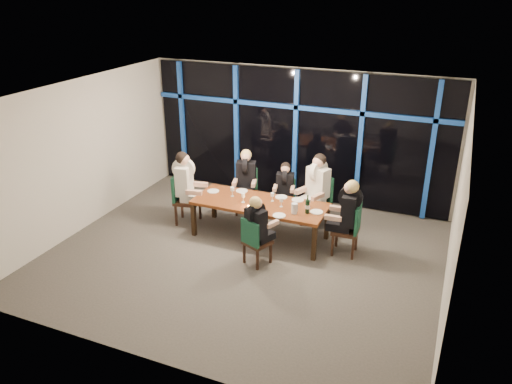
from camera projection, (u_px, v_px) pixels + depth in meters
room at (242, 152)px, 8.47m from camera, size 7.04×7.00×3.02m
window_wall at (297, 134)px, 11.14m from camera, size 6.86×0.43×2.94m
dining_table at (260, 206)px, 9.68m from camera, size 2.60×1.00×0.75m
chair_far_left at (247, 188)px, 10.83m from camera, size 0.56×0.56×0.98m
chair_far_mid at (285, 197)px, 10.55m from camera, size 0.48×0.48×0.87m
chair_far_right at (319, 198)px, 10.23m from camera, size 0.65×0.65×1.06m
chair_end_left at (183, 196)px, 10.32m from camera, size 0.59×0.59×1.06m
chair_end_right at (351, 227)px, 9.12m from camera, size 0.49×0.49×1.00m
chair_near_mid at (254, 240)px, 8.79m from camera, size 0.55×0.55×0.90m
diner_far_left at (246, 173)px, 10.60m from camera, size 0.56×0.66×0.95m
diner_far_mid at (285, 183)px, 10.35m from camera, size 0.48×0.58×0.84m
diner_far_right at (317, 180)px, 10.00m from camera, size 0.66×0.73×1.04m
diner_end_left at (186, 178)px, 10.14m from camera, size 0.71×0.59×1.04m
diner_end_right at (348, 206)px, 8.99m from camera, size 0.63×0.51×0.98m
diner_near_mid at (257, 220)px, 8.70m from camera, size 0.56×0.62×0.88m
plate_far_left at (242, 191)px, 10.16m from camera, size 0.24×0.24×0.01m
plate_far_mid at (281, 197)px, 9.87m from camera, size 0.24×0.24×0.01m
plate_far_right at (298, 200)px, 9.74m from camera, size 0.24×0.24×0.01m
plate_end_left at (213, 191)px, 10.15m from camera, size 0.24×0.24×0.01m
plate_end_right at (317, 212)px, 9.25m from camera, size 0.24×0.24×0.01m
plate_near_mid at (279, 216)px, 9.10m from camera, size 0.24×0.24×0.01m
wine_bottle at (307, 206)px, 9.16m from camera, size 0.08×0.08×0.36m
water_pitcher at (294, 208)px, 9.16m from camera, size 0.12×0.11×0.20m
tea_light at (249, 206)px, 9.45m from camera, size 0.05×0.05×0.03m
wine_glass_a at (243, 196)px, 9.60m from camera, size 0.07×0.07×0.19m
wine_glass_b at (272, 195)px, 9.66m from camera, size 0.07×0.07×0.17m
wine_glass_c at (281, 201)px, 9.42m from camera, size 0.07×0.07×0.18m
wine_glass_d at (232, 190)px, 9.87m from camera, size 0.08×0.08×0.20m
wine_glass_e at (309, 201)px, 9.41m from camera, size 0.06×0.06×0.17m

